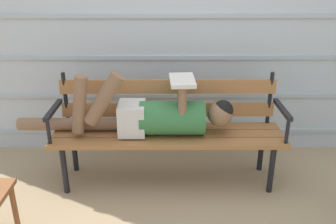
% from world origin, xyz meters
% --- Properties ---
extents(ground_plane, '(12.00, 12.00, 0.00)m').
position_xyz_m(ground_plane, '(0.00, 0.00, 0.00)').
color(ground_plane, tan).
extents(house_siding, '(4.50, 0.08, 2.47)m').
position_xyz_m(house_siding, '(0.00, 0.67, 1.24)').
color(house_siding, '#B2BCC6').
rests_on(house_siding, ground).
extents(park_bench, '(1.79, 0.43, 0.85)m').
position_xyz_m(park_bench, '(-0.00, 0.14, 0.47)').
color(park_bench, '#9E6638').
rests_on(park_bench, ground).
extents(reclining_person, '(1.66, 0.26, 0.52)m').
position_xyz_m(reclining_person, '(-0.11, 0.08, 0.58)').
color(reclining_person, '#33703D').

